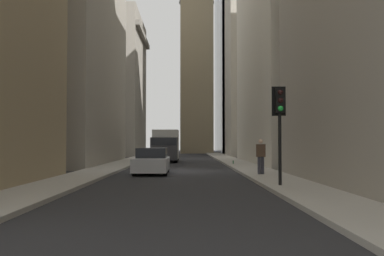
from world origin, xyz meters
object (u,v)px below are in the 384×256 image
Objects in this scene: sedan_silver at (152,162)px; traffic_light_foreground at (280,112)px; delivery_truck at (166,145)px; pedestrian at (261,155)px; discarded_bottle at (233,162)px.

traffic_light_foreground is (-7.65, -5.36, 2.17)m from sedan_silver.
delivery_truck is 15.23m from sedan_silver.
sedan_silver is (-15.21, -0.00, -0.80)m from delivery_truck.
delivery_truck is 18.22m from pedestrian.
sedan_silver reaches higher than discarded_bottle.
delivery_truck is at bearing 17.88° from pedestrian.
sedan_silver is 10.03m from discarded_bottle.
traffic_light_foreground reaches higher than delivery_truck.
delivery_truck reaches higher than sedan_silver.
sedan_silver is 1.17× the size of traffic_light_foreground.
pedestrian reaches higher than discarded_bottle.
sedan_silver is at bearing 69.18° from pedestrian.
sedan_silver is 6.00m from pedestrian.
sedan_silver is 2.46× the size of pedestrian.
delivery_truck reaches higher than discarded_bottle.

